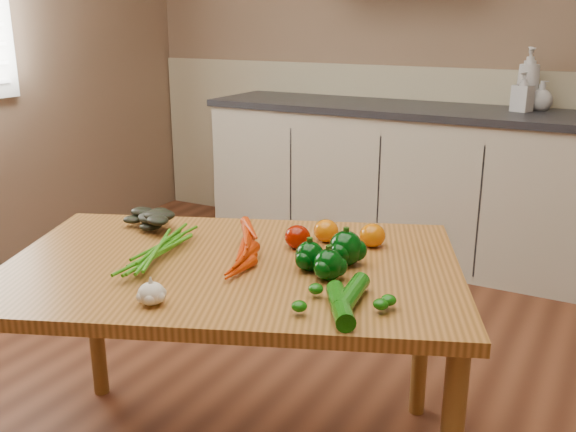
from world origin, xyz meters
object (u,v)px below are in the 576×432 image
(soap_bottle_b, at_px, (523,92))
(tomato_a, at_px, (297,237))
(garlic_bulb, at_px, (151,294))
(zucchini_b, at_px, (340,305))
(leafy_greens, at_px, (144,217))
(pepper_a, at_px, (310,256))
(tomato_b, at_px, (326,231))
(pepper_b, at_px, (346,248))
(tomato_c, at_px, (372,235))
(table, at_px, (233,287))
(soap_bottle_a, at_px, (528,78))
(zucchini_a, at_px, (351,294))
(carrot_bunch, at_px, (216,250))
(soap_bottle_c, at_px, (542,96))
(pepper_c, at_px, (329,265))

(soap_bottle_b, xyz_separation_m, tomato_a, (-0.31, -2.00, -0.27))
(soap_bottle_b, height_order, garlic_bulb, soap_bottle_b)
(zucchini_b, bearing_deg, leafy_greens, 161.89)
(garlic_bulb, bearing_deg, soap_bottle_b, 80.23)
(pepper_a, height_order, tomato_b, pepper_a)
(pepper_a, bearing_deg, pepper_b, 50.16)
(tomato_b, distance_m, tomato_c, 0.15)
(pepper_b, height_order, tomato_b, pepper_b)
(table, distance_m, tomato_c, 0.46)
(soap_bottle_a, relative_size, tomato_c, 4.19)
(zucchini_a, bearing_deg, carrot_bunch, 169.67)
(soap_bottle_b, bearing_deg, tomato_a, -80.73)
(soap_bottle_b, bearing_deg, leafy_greens, -93.80)
(soap_bottle_b, relative_size, tomato_b, 2.64)
(leafy_greens, height_order, garlic_bulb, leafy_greens)
(soap_bottle_c, height_order, tomato_b, soap_bottle_c)
(garlic_bulb, bearing_deg, zucchini_b, 21.60)
(carrot_bunch, bearing_deg, garlic_bulb, -106.86)
(pepper_b, bearing_deg, leafy_greens, -177.37)
(tomato_c, bearing_deg, pepper_a, -107.64)
(soap_bottle_b, height_order, zucchini_a, soap_bottle_b)
(pepper_c, bearing_deg, soap_bottle_a, 86.88)
(carrot_bunch, xyz_separation_m, pepper_a, (0.27, 0.06, 0.01))
(pepper_a, distance_m, pepper_c, 0.08)
(soap_bottle_b, xyz_separation_m, tomato_c, (-0.11, -1.88, -0.27))
(soap_bottle_a, height_order, pepper_c, soap_bottle_a)
(table, bearing_deg, zucchini_a, -35.09)
(table, xyz_separation_m, garlic_bulb, (-0.01, -0.34, 0.11))
(pepper_b, height_order, pepper_c, pepper_b)
(leafy_greens, bearing_deg, garlic_bulb, -47.77)
(pepper_a, xyz_separation_m, zucchini_a, (0.19, -0.15, -0.02))
(pepper_c, distance_m, tomato_a, 0.26)
(pepper_c, height_order, tomato_a, pepper_c)
(garlic_bulb, bearing_deg, tomato_b, 74.25)
(soap_bottle_b, xyz_separation_m, tomato_b, (-0.26, -1.91, -0.27))
(soap_bottle_c, height_order, garlic_bulb, soap_bottle_c)
(pepper_b, bearing_deg, tomato_a, 163.15)
(soap_bottle_b, bearing_deg, pepper_c, -75.13)
(soap_bottle_c, xyz_separation_m, zucchini_b, (-0.09, -2.46, -0.25))
(carrot_bunch, height_order, tomato_b, tomato_b)
(soap_bottle_b, height_order, tomato_a, soap_bottle_b)
(soap_bottle_a, xyz_separation_m, pepper_c, (-0.13, -2.30, -0.32))
(soap_bottle_a, bearing_deg, tomato_a, -122.06)
(table, distance_m, tomato_a, 0.25)
(soap_bottle_b, xyz_separation_m, garlic_bulb, (-0.44, -2.54, -0.27))
(soap_bottle_c, relative_size, pepper_a, 1.91)
(leafy_greens, bearing_deg, soap_bottle_c, 67.12)
(pepper_b, bearing_deg, zucchini_a, -63.19)
(tomato_c, bearing_deg, soap_bottle_a, 86.67)
(soap_bottle_c, xyz_separation_m, carrot_bunch, (-0.55, -2.31, -0.24))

